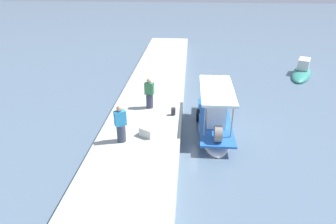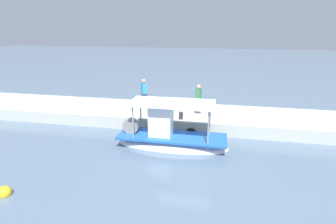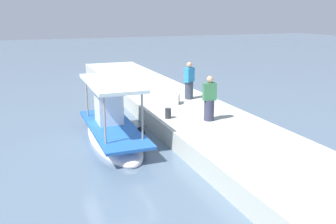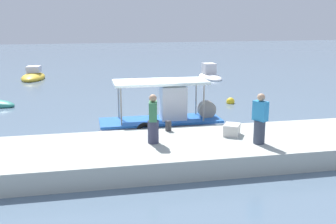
{
  "view_description": "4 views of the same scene",
  "coord_description": "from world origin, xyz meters",
  "views": [
    {
      "loc": [
        14.89,
        -1.45,
        7.97
      ],
      "look_at": [
        0.79,
        -2.53,
        0.94
      ],
      "focal_mm": 31.64,
      "sensor_mm": 36.0,
      "label": 1
    },
    {
      "loc": [
        -1.46,
        12.16,
        5.88
      ],
      "look_at": [
        1.32,
        -1.81,
        1.24
      ],
      "focal_mm": 28.73,
      "sensor_mm": 36.0,
      "label": 2
    },
    {
      "loc": [
        -12.36,
        2.86,
        4.79
      ],
      "look_at": [
        1.22,
        -2.47,
        0.81
      ],
      "focal_mm": 39.06,
      "sensor_mm": 36.0,
      "label": 3
    },
    {
      "loc": [
        -2.44,
        -17.12,
        5.14
      ],
      "look_at": [
        0.81,
        -1.42,
        1.27
      ],
      "focal_mm": 43.08,
      "sensor_mm": 36.0,
      "label": 4
    }
  ],
  "objects": [
    {
      "name": "dock_quay",
      "position": [
        0.0,
        -3.74,
        0.36
      ],
      "size": [
        36.0,
        3.93,
        0.71
      ],
      "primitive_type": "cube",
      "color": "#B7BCB0",
      "rests_on": "ground_plane"
    },
    {
      "name": "mooring_bollard",
      "position": [
        0.65,
        -2.25,
        0.92
      ],
      "size": [
        0.24,
        0.24,
        0.41
      ],
      "primitive_type": "cylinder",
      "color": "#2D2D33",
      "rests_on": "dock_quay"
    },
    {
      "name": "fisherman_by_crate",
      "position": [
        3.46,
        -4.45,
        1.53
      ],
      "size": [
        0.54,
        0.58,
        1.8
      ],
      "color": "#383F50",
      "rests_on": "dock_quay"
    },
    {
      "name": "ground_plane",
      "position": [
        0.0,
        0.0,
        0.0
      ],
      "size": [
        120.0,
        120.0,
        0.0
      ],
      "primitive_type": "plane",
      "color": "slate"
    },
    {
      "name": "cargo_crate",
      "position": [
        2.88,
        -3.31,
        0.93
      ],
      "size": [
        0.82,
        0.87,
        0.43
      ],
      "primitive_type": "cube",
      "rotation": [
        0.0,
        0.0,
        1.05
      ],
      "color": "silver",
      "rests_on": "dock_quay"
    },
    {
      "name": "main_fishing_boat",
      "position": [
        0.87,
        -0.03,
        0.46
      ],
      "size": [
        5.62,
        1.81,
        2.7
      ],
      "color": "white",
      "rests_on": "ground_plane"
    },
    {
      "name": "fisherman_near_bollard",
      "position": [
        -0.18,
        -3.64,
        1.51
      ],
      "size": [
        0.46,
        0.54,
        1.76
      ],
      "color": "#383951",
      "rests_on": "dock_quay"
    },
    {
      "name": "marker_buoy",
      "position": [
        5.98,
        5.15,
        0.1
      ],
      "size": [
        0.5,
        0.5,
        0.5
      ],
      "color": "yellow",
      "rests_on": "ground_plane"
    }
  ]
}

